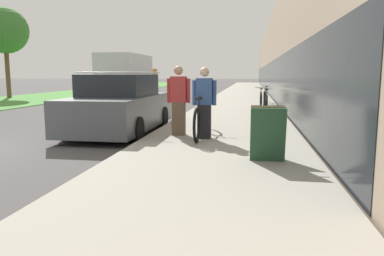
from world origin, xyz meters
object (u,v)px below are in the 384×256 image
object	(u,v)px
bike_rack_hoop	(264,101)
parked_sedan_curbside	(120,106)
cruiser_bike_farthest	(266,96)
sandwich_board_sign	(268,133)
cruiser_bike_nearest	(266,103)
cruiser_bike_middle	(261,99)
street_tree_far	(5,31)
tandem_bicycle	(202,119)
person_bystander	(179,101)
person_rider	(204,103)
moving_truck	(128,75)

from	to	relation	value
bike_rack_hoop	parked_sedan_curbside	distance (m)	5.02
cruiser_bike_farthest	sandwich_board_sign	world-z (taller)	sandwich_board_sign
cruiser_bike_nearest	cruiser_bike_middle	size ratio (longest dim) A/B	0.95
bike_rack_hoop	street_tree_far	world-z (taller)	street_tree_far
tandem_bicycle	bike_rack_hoop	size ratio (longest dim) A/B	2.99
sandwich_board_sign	parked_sedan_curbside	distance (m)	5.02
person_bystander	cruiser_bike_nearest	distance (m)	5.77
person_bystander	cruiser_bike_nearest	size ratio (longest dim) A/B	0.94
sandwich_board_sign	parked_sedan_curbside	world-z (taller)	parked_sedan_curbside
person_rider	sandwich_board_sign	size ratio (longest dim) A/B	1.73
cruiser_bike_middle	sandwich_board_sign	xyz separation A→B (m)	(-0.12, -9.82, 0.09)
tandem_bicycle	person_rider	distance (m)	0.51
sandwich_board_sign	parked_sedan_curbside	bearing A→B (deg)	138.15
person_bystander	street_tree_far	xyz separation A→B (m)	(-14.04, 13.91, 3.34)
cruiser_bike_farthest	person_bystander	bearing A→B (deg)	-103.22
bike_rack_hoop	cruiser_bike_nearest	xyz separation A→B (m)	(0.10, 1.10, -0.13)
bike_rack_hoop	sandwich_board_sign	distance (m)	6.51
sandwich_board_sign	parked_sedan_curbside	xyz separation A→B (m)	(-3.74, 3.35, 0.11)
sandwich_board_sign	person_rider	bearing A→B (deg)	123.85
person_rider	cruiser_bike_middle	distance (m)	8.03
tandem_bicycle	moving_truck	xyz separation A→B (m)	(-7.52, 17.20, 0.91)
moving_truck	street_tree_far	size ratio (longest dim) A/B	1.26
cruiser_bike_nearest	cruiser_bike_middle	world-z (taller)	cruiser_bike_nearest
cruiser_bike_nearest	street_tree_far	size ratio (longest dim) A/B	0.29
parked_sedan_curbside	person_rider	bearing A→B (deg)	-30.19
cruiser_bike_nearest	tandem_bicycle	bearing A→B (deg)	-106.91
moving_truck	street_tree_far	world-z (taller)	street_tree_far
cruiser_bike_nearest	street_tree_far	distance (m)	18.74
person_rider	bike_rack_hoop	world-z (taller)	person_rider
person_rider	bike_rack_hoop	bearing A→B (deg)	72.49
cruiser_bike_middle	street_tree_far	xyz separation A→B (m)	(-16.10, 6.38, 3.78)
moving_truck	person_rider	bearing A→B (deg)	-66.51
person_bystander	cruiser_bike_nearest	xyz separation A→B (m)	(2.19, 5.32, -0.42)
sandwich_board_sign	cruiser_bike_nearest	bearing A→B (deg)	88.09
cruiser_bike_farthest	cruiser_bike_nearest	bearing A→B (deg)	-92.08
cruiser_bike_middle	moving_truck	distance (m)	13.22
sandwich_board_sign	moving_truck	xyz separation A→B (m)	(-8.90, 19.44, 0.85)
person_rider	bike_rack_hoop	size ratio (longest dim) A/B	1.84
cruiser_bike_nearest	cruiser_bike_farthest	distance (m)	4.74
cruiser_bike_middle	person_rider	bearing A→B (deg)	-100.17
tandem_bicycle	sandwich_board_sign	world-z (taller)	tandem_bicycle
bike_rack_hoop	cruiser_bike_middle	world-z (taller)	cruiser_bike_middle
cruiser_bike_middle	person_bystander	bearing A→B (deg)	-105.31
person_bystander	cruiser_bike_farthest	distance (m)	10.34
tandem_bicycle	bike_rack_hoop	distance (m)	4.54
sandwich_board_sign	street_tree_far	xyz separation A→B (m)	(-15.97, 16.20, 3.69)
parked_sedan_curbside	street_tree_far	xyz separation A→B (m)	(-12.23, 12.84, 3.58)
tandem_bicycle	sandwich_board_sign	distance (m)	2.63
tandem_bicycle	person_bystander	world-z (taller)	person_bystander
cruiser_bike_middle	sandwich_board_sign	size ratio (longest dim) A/B	1.99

